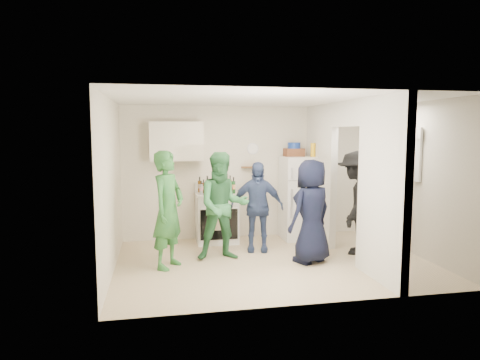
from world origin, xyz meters
name	(u,v)px	position (x,y,z in m)	size (l,w,h in m)	color
floor	(273,262)	(0.00, 0.00, 0.00)	(4.80, 4.80, 0.00)	beige
wall_back	(250,172)	(0.00, 1.70, 1.25)	(4.80, 4.80, 0.00)	silver
wall_front	(314,199)	(0.00, -1.70, 1.25)	(4.80, 4.80, 0.00)	silver
wall_left	(111,186)	(-2.40, 0.00, 1.25)	(3.40, 3.40, 0.00)	silver
wall_right	(415,179)	(2.40, 0.00, 1.25)	(3.40, 3.40, 0.00)	silver
ceiling	(274,99)	(0.00, 0.00, 2.50)	(4.80, 4.80, 0.00)	white
partition_pier_back	(321,174)	(1.20, 1.10, 1.25)	(0.12, 1.20, 2.50)	silver
partition_pier_front	(383,190)	(1.20, -1.10, 1.25)	(0.12, 1.20, 2.50)	silver
partition_header	(349,114)	(1.20, 0.00, 2.30)	(0.12, 1.00, 0.40)	silver
stove	(217,218)	(-0.70, 1.37, 0.46)	(0.77, 0.64, 0.91)	white
upper_cabinet	(176,141)	(-1.40, 1.52, 1.85)	(0.95, 0.34, 0.70)	silver
fridge	(299,198)	(0.87, 1.34, 0.78)	(0.64, 0.62, 1.56)	silver
wicker_basket	(294,152)	(0.77, 1.39, 1.64)	(0.35, 0.25, 0.15)	brown
blue_bowl	(294,145)	(0.77, 1.39, 1.77)	(0.24, 0.24, 0.11)	navy
yellow_cup_stack_top	(313,150)	(1.09, 1.24, 1.69)	(0.09, 0.09, 0.25)	yellow
wall_clock	(253,149)	(0.05, 1.68, 1.70)	(0.22, 0.22, 0.03)	white
spice_shelf	(251,167)	(0.00, 1.65, 1.35)	(0.35, 0.08, 0.03)	olive
nook_window	(408,154)	(2.38, 0.20, 1.65)	(0.03, 0.70, 0.80)	black
nook_window_frame	(407,154)	(2.36, 0.20, 1.65)	(0.04, 0.76, 0.86)	white
nook_valance	(407,133)	(2.34, 0.20, 2.00)	(0.04, 0.82, 0.18)	white
yellow_cup_stack_stove	(211,188)	(-0.82, 1.15, 1.04)	(0.09, 0.09, 0.25)	gold
red_cup	(230,191)	(-0.48, 1.17, 0.97)	(0.09, 0.09, 0.12)	#AC0B24
person_green_left	(168,210)	(-1.60, 0.04, 0.87)	(0.64, 0.42, 1.75)	#377A30
person_green_center	(223,206)	(-0.74, 0.29, 0.85)	(0.83, 0.65, 1.71)	#327340
person_denim	(257,207)	(-0.11, 0.66, 0.76)	(0.89, 0.37, 1.52)	navy
person_navy	(311,211)	(0.57, -0.13, 0.80)	(0.78, 0.51, 1.60)	black
person_nook	(356,202)	(1.48, 0.22, 0.85)	(1.10, 0.63, 1.71)	black
bottle_a	(200,185)	(-0.99, 1.51, 1.06)	(0.07, 0.07, 0.29)	brown
bottle_b	(207,185)	(-0.87, 1.30, 1.08)	(0.07, 0.07, 0.32)	#17451C
bottle_c	(211,186)	(-0.79, 1.50, 1.03)	(0.08, 0.08, 0.24)	silver
bottle_d	(218,185)	(-0.67, 1.33, 1.07)	(0.07, 0.07, 0.31)	brown
bottle_e	(221,184)	(-0.58, 1.57, 1.06)	(0.07, 0.07, 0.29)	#9497A4
bottle_f	(227,184)	(-0.50, 1.39, 1.08)	(0.07, 0.07, 0.33)	black
bottle_g	(230,183)	(-0.42, 1.51, 1.06)	(0.06, 0.06, 0.30)	brown
bottle_h	(201,188)	(-0.99, 1.24, 1.03)	(0.06, 0.06, 0.24)	#9CA0A7
bottle_i	(219,186)	(-0.64, 1.46, 1.04)	(0.07, 0.07, 0.24)	#5F2810
bottle_j	(234,185)	(-0.40, 1.26, 1.06)	(0.07, 0.07, 0.30)	#1D5423
bottle_k	(204,186)	(-0.92, 1.42, 1.04)	(0.06, 0.06, 0.24)	brown
bottle_l	(225,185)	(-0.57, 1.22, 1.07)	(0.06, 0.06, 0.31)	#A1A4B1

